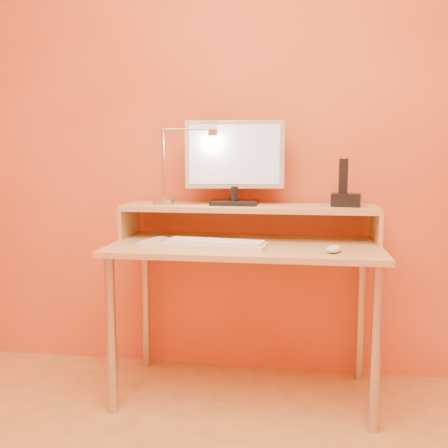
% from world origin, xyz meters
% --- Properties ---
extents(wall_back, '(3.00, 0.04, 2.50)m').
position_xyz_m(wall_back, '(0.00, 1.50, 1.25)').
color(wall_back, '#F17E43').
rests_on(wall_back, floor).
extents(desk_leg_fl, '(0.04, 0.04, 0.69)m').
position_xyz_m(desk_leg_fl, '(-0.55, 0.93, 0.35)').
color(desk_leg_fl, '#B0B0B0').
rests_on(desk_leg_fl, floor).
extents(desk_leg_fr, '(0.04, 0.04, 0.69)m').
position_xyz_m(desk_leg_fr, '(0.55, 0.93, 0.35)').
color(desk_leg_fr, '#B0B0B0').
rests_on(desk_leg_fr, floor).
extents(desk_leg_bl, '(0.04, 0.04, 0.69)m').
position_xyz_m(desk_leg_bl, '(-0.55, 1.43, 0.35)').
color(desk_leg_bl, '#B0B0B0').
rests_on(desk_leg_bl, floor).
extents(desk_leg_br, '(0.04, 0.04, 0.69)m').
position_xyz_m(desk_leg_br, '(0.55, 1.43, 0.35)').
color(desk_leg_br, '#B0B0B0').
rests_on(desk_leg_br, floor).
extents(desk_lower, '(1.20, 0.60, 0.02)m').
position_xyz_m(desk_lower, '(0.00, 1.18, 0.71)').
color(desk_lower, tan).
rests_on(desk_lower, floor).
extents(shelf_riser_left, '(0.02, 0.30, 0.14)m').
position_xyz_m(shelf_riser_left, '(-0.59, 1.33, 0.79)').
color(shelf_riser_left, tan).
rests_on(shelf_riser_left, desk_lower).
extents(shelf_riser_right, '(0.02, 0.30, 0.14)m').
position_xyz_m(shelf_riser_right, '(0.59, 1.33, 0.79)').
color(shelf_riser_right, tan).
rests_on(shelf_riser_right, desk_lower).
extents(desk_shelf, '(1.20, 0.30, 0.02)m').
position_xyz_m(desk_shelf, '(0.00, 1.33, 0.87)').
color(desk_shelf, tan).
rests_on(desk_shelf, desk_lower).
extents(monitor_foot, '(0.22, 0.16, 0.02)m').
position_xyz_m(monitor_foot, '(-0.07, 1.33, 0.89)').
color(monitor_foot, black).
rests_on(monitor_foot, desk_shelf).
extents(monitor_neck, '(0.04, 0.04, 0.07)m').
position_xyz_m(monitor_neck, '(-0.07, 1.33, 0.93)').
color(monitor_neck, black).
rests_on(monitor_neck, monitor_foot).
extents(monitor_panel, '(0.47, 0.09, 0.32)m').
position_xyz_m(monitor_panel, '(-0.07, 1.34, 1.12)').
color(monitor_panel, '#BABABE').
rests_on(monitor_panel, monitor_neck).
extents(monitor_back, '(0.42, 0.06, 0.27)m').
position_xyz_m(monitor_back, '(-0.07, 1.36, 1.12)').
color(monitor_back, black).
rests_on(monitor_back, monitor_panel).
extents(monitor_screen, '(0.42, 0.05, 0.28)m').
position_xyz_m(monitor_screen, '(-0.07, 1.32, 1.12)').
color(monitor_screen, '#B3BCD3').
rests_on(monitor_screen, monitor_panel).
extents(lamp_base, '(0.10, 0.10, 0.02)m').
position_xyz_m(lamp_base, '(-0.41, 1.30, 0.89)').
color(lamp_base, '#B0B0B0').
rests_on(lamp_base, desk_shelf).
extents(lamp_post, '(0.01, 0.01, 0.33)m').
position_xyz_m(lamp_post, '(-0.41, 1.30, 1.07)').
color(lamp_post, '#B0B0B0').
rests_on(lamp_post, lamp_base).
extents(lamp_arm, '(0.24, 0.01, 0.01)m').
position_xyz_m(lamp_arm, '(-0.29, 1.30, 1.24)').
color(lamp_arm, '#B0B0B0').
rests_on(lamp_arm, lamp_post).
extents(lamp_head, '(0.04, 0.04, 0.03)m').
position_xyz_m(lamp_head, '(-0.17, 1.30, 1.22)').
color(lamp_head, '#B0B0B0').
rests_on(lamp_head, lamp_arm).
extents(lamp_bulb, '(0.03, 0.03, 0.00)m').
position_xyz_m(lamp_bulb, '(-0.17, 1.30, 1.20)').
color(lamp_bulb, '#FFEAC6').
rests_on(lamp_bulb, lamp_head).
extents(phone_dock, '(0.14, 0.12, 0.06)m').
position_xyz_m(phone_dock, '(0.45, 1.33, 0.91)').
color(phone_dock, black).
rests_on(phone_dock, desk_shelf).
extents(phone_handset, '(0.04, 0.03, 0.16)m').
position_xyz_m(phone_handset, '(0.44, 1.33, 1.02)').
color(phone_handset, black).
rests_on(phone_handset, phone_dock).
extents(phone_led, '(0.01, 0.00, 0.04)m').
position_xyz_m(phone_led, '(0.50, 1.28, 0.91)').
color(phone_led, '#1E25FF').
rests_on(phone_led, phone_dock).
extents(keyboard, '(0.46, 0.19, 0.02)m').
position_xyz_m(keyboard, '(-0.12, 1.06, 0.73)').
color(keyboard, silver).
rests_on(keyboard, desk_lower).
extents(mouse, '(0.09, 0.11, 0.03)m').
position_xyz_m(mouse, '(0.38, 1.02, 0.74)').
color(mouse, white).
rests_on(mouse, desk_lower).
extents(remote_control, '(0.11, 0.19, 0.02)m').
position_xyz_m(remote_control, '(-0.41, 1.10, 0.73)').
color(remote_control, silver).
rests_on(remote_control, desk_lower).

